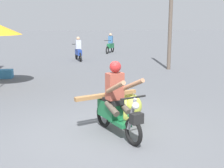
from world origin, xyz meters
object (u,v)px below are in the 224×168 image
(motorbike_main_loaded, at_px, (123,106))
(produce_crate, at_px, (6,74))
(motorbike_distant_ahead_right, at_px, (78,51))
(utility_pole, at_px, (171,13))
(motorbike_distant_ahead_left, at_px, (110,45))

(motorbike_main_loaded, height_order, produce_crate, motorbike_main_loaded)
(motorbike_distant_ahead_right, relative_size, produce_crate, 2.86)
(motorbike_main_loaded, xyz_separation_m, produce_crate, (-4.01, 6.31, -0.33))
(motorbike_distant_ahead_right, distance_m, produce_crate, 5.93)
(motorbike_distant_ahead_right, relative_size, utility_pole, 0.30)
(motorbike_distant_ahead_right, height_order, utility_pole, utility_pole)
(motorbike_distant_ahead_left, height_order, utility_pole, utility_pole)
(motorbike_main_loaded, relative_size, utility_pole, 0.37)
(utility_pole, bearing_deg, motorbike_main_loaded, -113.51)
(motorbike_main_loaded, bearing_deg, motorbike_distant_ahead_left, 85.16)
(motorbike_distant_ahead_left, xyz_separation_m, produce_crate, (-5.31, -9.04, -0.39))
(motorbike_main_loaded, height_order, motorbike_distant_ahead_left, motorbike_main_loaded)
(produce_crate, distance_m, utility_pole, 7.94)
(motorbike_distant_ahead_right, height_order, produce_crate, motorbike_distant_ahead_right)
(motorbike_main_loaded, height_order, motorbike_distant_ahead_right, motorbike_main_loaded)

